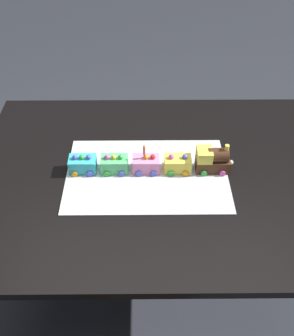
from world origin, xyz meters
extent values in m
plane|color=#2D3038|center=(0.00, 0.00, 0.00)|extent=(8.00, 8.00, 0.00)
cube|color=black|center=(0.00, 0.00, 0.72)|extent=(1.40, 1.00, 0.03)
cube|color=black|center=(-0.64, -0.44, 0.35)|extent=(0.07, 0.07, 0.71)
cube|color=black|center=(0.64, -0.44, 0.35)|extent=(0.07, 0.07, 0.71)
cube|color=silver|center=(0.05, 0.01, 0.74)|extent=(0.60, 0.40, 0.00)
cube|color=#472816|center=(-0.20, -0.02, 0.77)|extent=(0.12, 0.06, 0.05)
cylinder|color=#472816|center=(-0.22, -0.02, 0.81)|extent=(0.07, 0.05, 0.05)
cube|color=#F4E04C|center=(-0.17, -0.02, 0.82)|extent=(0.06, 0.06, 0.04)
cylinder|color=#F4E04C|center=(-0.24, -0.02, 0.84)|extent=(0.02, 0.02, 0.03)
sphere|color=#F4EFCC|center=(-0.27, -0.02, 0.78)|extent=(0.02, 0.02, 0.02)
cylinder|color=#D84CB2|center=(-0.23, -0.05, 0.76)|extent=(0.02, 0.01, 0.02)
cylinder|color=#D84CB2|center=(-0.17, -0.05, 0.76)|extent=(0.02, 0.01, 0.02)
cylinder|color=#D84CB2|center=(-0.23, 0.02, 0.76)|extent=(0.02, 0.01, 0.02)
cylinder|color=green|center=(-0.17, 0.02, 0.76)|extent=(0.02, 0.01, 0.02)
cube|color=#F4E04C|center=(-0.07, -0.02, 0.77)|extent=(0.10, 0.06, 0.06)
cylinder|color=yellow|center=(-0.10, -0.05, 0.76)|extent=(0.02, 0.01, 0.02)
cylinder|color=green|center=(-0.04, -0.05, 0.76)|extent=(0.02, 0.01, 0.02)
cylinder|color=orange|center=(-0.10, 0.02, 0.76)|extent=(0.02, 0.01, 0.02)
cylinder|color=green|center=(-0.04, 0.02, 0.76)|extent=(0.02, 0.01, 0.02)
sphere|color=#D84CB2|center=(-0.04, -0.02, 0.81)|extent=(0.02, 0.02, 0.02)
sphere|color=#4C59D8|center=(-0.09, -0.02, 0.81)|extent=(0.02, 0.02, 0.02)
cube|color=pink|center=(0.05, -0.02, 0.77)|extent=(0.10, 0.06, 0.06)
cylinder|color=green|center=(0.02, -0.05, 0.76)|extent=(0.02, 0.01, 0.02)
cylinder|color=red|center=(0.08, -0.05, 0.76)|extent=(0.02, 0.01, 0.02)
cylinder|color=#4C59D8|center=(0.02, 0.02, 0.76)|extent=(0.02, 0.01, 0.02)
cylinder|color=#4C59D8|center=(0.08, 0.02, 0.76)|extent=(0.02, 0.01, 0.02)
sphere|color=red|center=(0.02, -0.02, 0.81)|extent=(0.02, 0.02, 0.02)
sphere|color=orange|center=(0.05, -0.02, 0.81)|extent=(0.02, 0.02, 0.02)
cube|color=#59CC7A|center=(0.17, -0.02, 0.77)|extent=(0.10, 0.06, 0.06)
cylinder|color=orange|center=(0.14, -0.05, 0.76)|extent=(0.02, 0.01, 0.02)
cylinder|color=red|center=(0.19, -0.05, 0.76)|extent=(0.02, 0.01, 0.02)
cylinder|color=#4C59D8|center=(0.14, 0.02, 0.76)|extent=(0.02, 0.01, 0.02)
cylinder|color=green|center=(0.19, 0.02, 0.76)|extent=(0.02, 0.01, 0.02)
sphere|color=yellow|center=(0.17, -0.02, 0.81)|extent=(0.02, 0.02, 0.02)
sphere|color=green|center=(0.14, -0.02, 0.81)|extent=(0.02, 0.02, 0.02)
sphere|color=#D84CB2|center=(0.19, -0.02, 0.81)|extent=(0.02, 0.02, 0.02)
cube|color=#38B7C6|center=(0.28, -0.02, 0.77)|extent=(0.10, 0.06, 0.06)
cylinder|color=yellow|center=(0.26, -0.05, 0.76)|extent=(0.02, 0.01, 0.02)
cylinder|color=orange|center=(0.31, -0.05, 0.76)|extent=(0.02, 0.01, 0.02)
cylinder|color=#4C59D8|center=(0.26, 0.02, 0.76)|extent=(0.02, 0.01, 0.02)
cylinder|color=orange|center=(0.31, 0.02, 0.76)|extent=(0.02, 0.01, 0.02)
sphere|color=#4C59D8|center=(0.26, -0.02, 0.81)|extent=(0.02, 0.02, 0.02)
sphere|color=#4C59D8|center=(0.31, -0.02, 0.81)|extent=(0.02, 0.02, 0.02)
sphere|color=green|center=(0.28, -0.02, 0.81)|extent=(0.02, 0.02, 0.02)
cylinder|color=#F24C59|center=(0.06, -0.02, 0.84)|extent=(0.01, 0.01, 0.04)
cone|color=yellow|center=(0.06, -0.02, 0.86)|extent=(0.01, 0.01, 0.01)
camera|label=1|loc=(0.05, 1.09, 1.76)|focal=42.50mm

